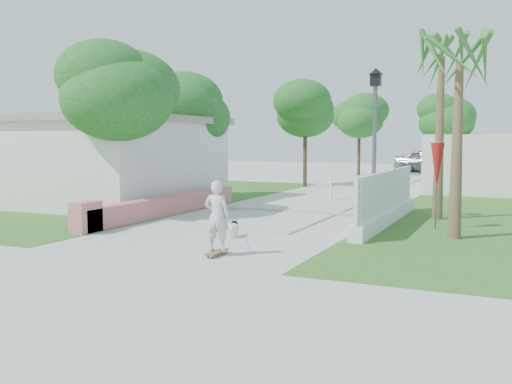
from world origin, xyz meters
The scene contains 21 objects.
ground centered at (0.00, 0.00, 0.00)m, with size 90.00×90.00×0.00m, color #B7B7B2.
path_strip centered at (0.00, 20.00, 0.03)m, with size 3.20×36.00×0.06m, color #B7B7B2.
curb centered at (0.00, 6.00, 0.05)m, with size 6.50×0.25×0.10m, color #999993.
grass_left centered at (-7.00, 8.00, 0.01)m, with size 8.00×20.00×0.01m, color #2F641F.
pink_wall centered at (-3.30, 3.55, 0.31)m, with size 0.45×8.20×0.80m.
house_left centered at (-8.00, 6.00, 1.64)m, with size 8.40×7.40×3.23m.
lattice_fence centered at (3.40, 5.00, 0.54)m, with size 0.35×7.00×1.50m.
building_right centered at (6.00, 18.00, 1.30)m, with size 6.00×8.00×2.60m, color silver.
street_lamp centered at (2.90, 5.50, 2.43)m, with size 0.44×0.44×4.44m.
bollard centered at (0.20, 10.00, 0.58)m, with size 0.14×0.14×1.09m.
patio_umbrella centered at (4.80, 4.50, 1.69)m, with size 0.36×0.36×2.30m.
tree_left_near centered at (-4.48, 2.98, 3.82)m, with size 3.60×3.60×5.28m.
tree_left_mid centered at (-5.48, 8.48, 3.50)m, with size 3.20×3.20×4.85m.
tree_path_left centered at (-2.98, 15.98, 3.82)m, with size 3.40×3.40×5.23m.
tree_path_right centered at (3.22, 19.98, 3.49)m, with size 3.00×3.00×4.79m.
tree_path_far centered at (-2.78, 25.98, 3.82)m, with size 3.20×3.20×5.17m.
palm_far centered at (4.60, 6.50, 4.48)m, with size 1.80×1.80×5.30m.
palm_near centered at (5.40, 3.20, 3.95)m, with size 1.80×1.80×4.70m.
skateboarder centered at (0.82, -0.09, 0.70)m, with size 0.98×2.69×1.55m.
dog centered at (0.45, 1.17, 0.22)m, with size 0.38×0.58×0.41m.
parked_car centered at (1.18, 30.77, 0.85)m, with size 2.01×5.01×1.71m, color #B4B7BC.
Camera 1 is at (6.70, -11.15, 2.39)m, focal length 40.00 mm.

